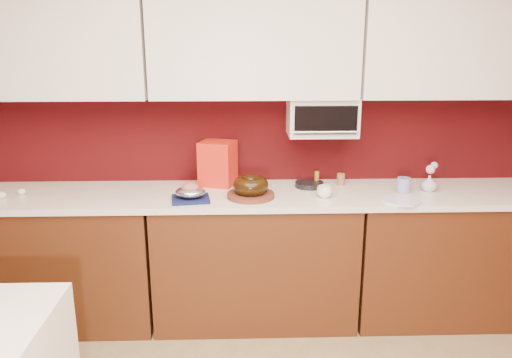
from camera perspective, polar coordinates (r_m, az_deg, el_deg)
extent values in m
cube|color=#3E080A|center=(3.48, -0.27, 5.45)|extent=(4.00, 0.02, 2.50)
cube|color=#48230E|center=(3.65, -21.81, -8.72)|extent=(1.31, 0.58, 0.86)
cube|color=#48230E|center=(3.43, -0.12, -9.09)|extent=(1.31, 0.58, 0.86)
cube|color=#48230E|center=(3.71, 21.14, -8.22)|extent=(1.31, 0.58, 0.86)
cube|color=silver|center=(3.27, -0.12, -1.90)|extent=(4.00, 0.62, 0.04)
cube|color=white|center=(3.49, -23.39, 14.16)|extent=(1.31, 0.33, 0.70)
cube|color=white|center=(3.26, -0.21, 15.37)|extent=(1.31, 0.33, 0.70)
cube|color=white|center=(3.56, 22.51, 14.25)|extent=(1.31, 0.33, 0.70)
cube|color=white|center=(3.36, 7.54, 7.12)|extent=(0.45, 0.30, 0.25)
cube|color=black|center=(3.21, 7.99, 6.70)|extent=(0.40, 0.02, 0.18)
cylinder|color=silver|center=(3.20, 7.98, 5.33)|extent=(0.42, 0.02, 0.02)
cylinder|color=#612C1D|center=(3.16, -0.61, -1.87)|extent=(0.37, 0.37, 0.03)
torus|color=black|center=(3.14, -0.61, -0.72)|extent=(0.30, 0.30, 0.09)
cube|color=#121946|center=(3.13, -7.48, -2.29)|extent=(0.26, 0.22, 0.02)
ellipsoid|color=silver|center=(3.12, -7.51, -1.48)|extent=(0.24, 0.22, 0.07)
ellipsoid|color=#A8694D|center=(3.11, -7.53, -1.04)|extent=(0.13, 0.12, 0.07)
cube|color=#B90C17|center=(3.42, -4.39, 1.82)|extent=(0.27, 0.26, 0.30)
cylinder|color=black|center=(3.41, 6.10, -0.62)|extent=(0.22, 0.22, 0.03)
imported|color=white|center=(3.18, 7.82, -1.32)|extent=(0.10, 0.10, 0.09)
cylinder|color=#1C259A|center=(3.39, 16.50, -0.68)|extent=(0.10, 0.10, 0.10)
imported|color=silver|center=(3.47, 19.19, -0.35)|extent=(0.09, 0.09, 0.12)
sphere|color=pink|center=(3.45, 19.31, 1.05)|extent=(0.06, 0.06, 0.06)
sphere|color=#86A6D7|center=(3.48, 19.69, 1.48)|extent=(0.05, 0.05, 0.05)
cylinder|color=white|center=(3.21, 16.34, -2.36)|extent=(0.27, 0.27, 0.01)
cylinder|color=olive|center=(3.45, 6.95, 0.09)|extent=(0.04, 0.04, 0.10)
cylinder|color=brown|center=(3.48, 9.67, -0.03)|extent=(0.07, 0.07, 0.08)
ellipsoid|color=silver|center=(3.52, -27.05, -1.66)|extent=(0.06, 0.05, 0.05)
ellipsoid|color=white|center=(3.55, -25.22, -1.32)|extent=(0.06, 0.05, 0.04)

